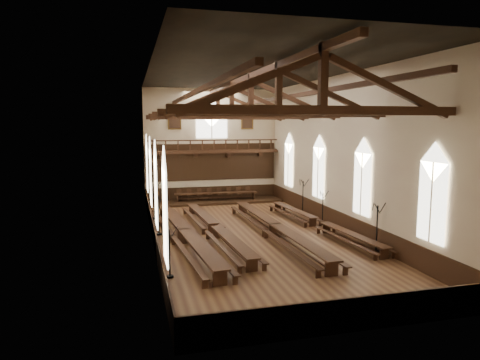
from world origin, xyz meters
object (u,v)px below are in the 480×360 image
(high_table, at_px, (216,194))
(candelabrum_left_mid, at_px, (159,222))
(candelabrum_left_far, at_px, (155,208))
(candelabrum_right_near, at_px, (376,238))
(candelabrum_right_mid, at_px, (322,214))
(candelabrum_left_near, at_px, (170,262))
(candelabrum_right_far, at_px, (303,204))
(refectory_row_b, at_px, (215,227))
(dais, at_px, (216,201))
(refectory_row_a, at_px, (184,232))
(refectory_row_c, at_px, (275,227))
(refectory_row_d, at_px, (319,222))

(high_table, xyz_separation_m, candelabrum_left_mid, (-5.61, -10.06, 0.03))
(candelabrum_left_far, distance_m, candelabrum_right_near, 15.81)
(candelabrum_right_mid, bearing_deg, candelabrum_left_near, -145.07)
(candelabrum_left_mid, xyz_separation_m, candelabrum_right_far, (11.10, 3.58, 0.02))
(refectory_row_b, height_order, dais, refectory_row_b)
(refectory_row_a, xyz_separation_m, candelabrum_right_far, (9.77, 5.68, 0.22))
(candelabrum_left_far, bearing_deg, refectory_row_c, -44.64)
(refectory_row_a, distance_m, candelabrum_left_near, 5.73)
(candelabrum_left_mid, distance_m, candelabrum_right_far, 11.66)
(high_table, distance_m, candelabrum_left_near, 18.60)
(candelabrum_left_near, bearing_deg, candelabrum_left_far, 90.00)
(refectory_row_a, bearing_deg, high_table, 70.58)
(refectory_row_a, xyz_separation_m, candelabrum_left_near, (-1.33, -5.58, 0.12))
(dais, relative_size, candelabrum_right_mid, 4.88)
(candelabrum_left_near, height_order, candelabrum_right_mid, candelabrum_left_near)
(high_table, bearing_deg, refectory_row_c, -83.95)
(refectory_row_a, distance_m, candelabrum_left_mid, 2.49)
(refectory_row_c, distance_m, candelabrum_left_mid, 7.25)
(dais, xyz_separation_m, candelabrum_left_far, (-5.61, -5.42, 0.74))
(refectory_row_a, relative_size, candelabrum_left_near, 6.44)
(candelabrum_right_mid, distance_m, candelabrum_right_far, 3.51)
(high_table, relative_size, candelabrum_left_far, 2.67)
(refectory_row_c, xyz_separation_m, candelabrum_right_mid, (4.19, 2.26, 0.11))
(candelabrum_right_mid, relative_size, candelabrum_right_far, 0.87)
(refectory_row_c, distance_m, candelabrum_right_near, 6.10)
(refectory_row_d, relative_size, candelabrum_right_mid, 5.89)
(candelabrum_right_mid, bearing_deg, candelabrum_right_far, 90.00)
(candelabrum_left_mid, xyz_separation_m, candelabrum_right_near, (11.10, -6.62, 0.03))
(refectory_row_a, bearing_deg, candelabrum_left_mid, 122.21)
(high_table, relative_size, candelabrum_left_near, 3.10)
(high_table, relative_size, candelabrum_right_far, 2.71)
(candelabrum_left_mid, xyz_separation_m, candelabrum_left_far, (0.00, 4.64, 0.03))
(refectory_row_c, height_order, candelabrum_left_mid, candelabrum_left_mid)
(high_table, xyz_separation_m, candelabrum_right_near, (5.49, -16.68, 0.06))
(refectory_row_a, bearing_deg, refectory_row_d, 5.39)
(candelabrum_left_near, bearing_deg, high_table, 72.44)
(candelabrum_left_far, height_order, candelabrum_right_far, candelabrum_left_far)
(candelabrum_right_far, bearing_deg, refectory_row_d, -100.07)
(refectory_row_c, height_order, high_table, high_table)
(candelabrum_right_near, bearing_deg, refectory_row_b, 144.61)
(refectory_row_c, distance_m, dais, 12.33)
(candelabrum_right_far, bearing_deg, candelabrum_left_near, -134.59)
(candelabrum_left_near, xyz_separation_m, candelabrum_left_mid, (-0.00, 7.68, 0.09))
(refectory_row_d, relative_size, candelabrum_left_far, 5.02)
(refectory_row_a, height_order, dais, refectory_row_a)
(candelabrum_right_far, bearing_deg, candelabrum_left_mid, -162.13)
(refectory_row_b, xyz_separation_m, dais, (2.28, 11.17, -0.44))
(refectory_row_c, height_order, dais, refectory_row_c)
(high_table, xyz_separation_m, candelabrum_right_far, (5.49, -6.48, 0.05))
(dais, bearing_deg, candelabrum_right_far, -49.74)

